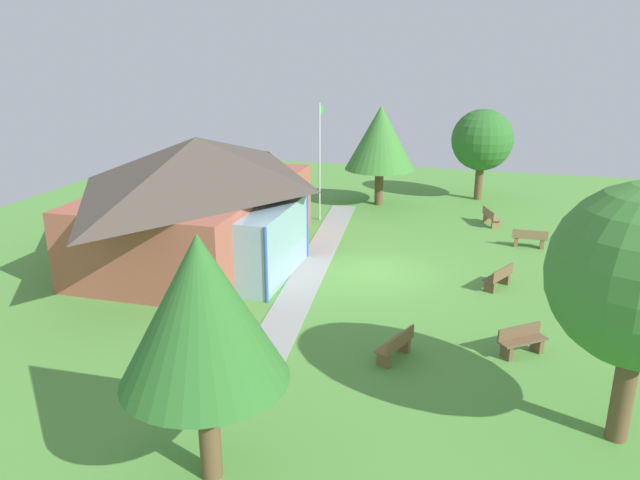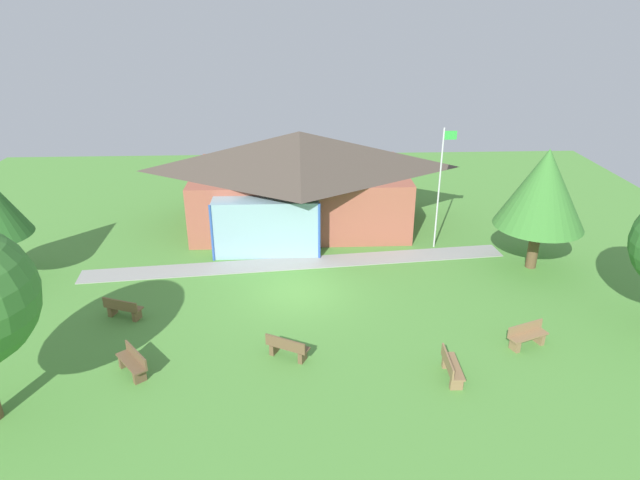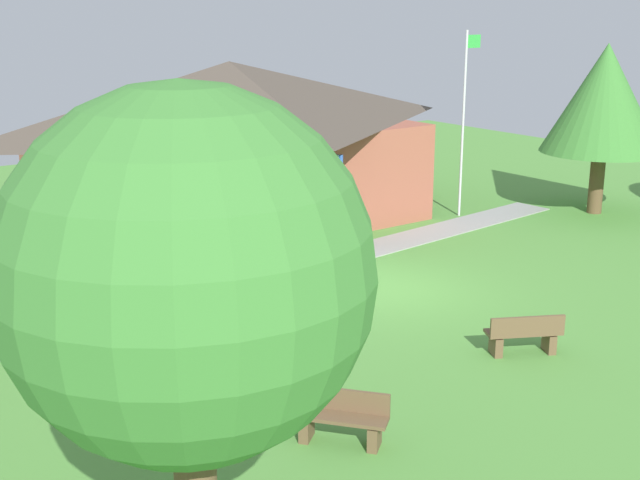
% 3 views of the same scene
% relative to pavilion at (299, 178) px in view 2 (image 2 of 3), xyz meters
% --- Properties ---
extents(ground_plane, '(44.00, 44.00, 0.00)m').
position_rel_pavilion_xyz_m(ground_plane, '(-0.11, -7.52, -2.60)').
color(ground_plane, '#54933D').
extents(pavilion, '(11.94, 8.23, 5.02)m').
position_rel_pavilion_xyz_m(pavilion, '(0.00, 0.00, 0.00)').
color(pavilion, '#A35642').
rests_on(pavilion, ground_plane).
extents(footpath, '(19.44, 3.22, 0.03)m').
position_rel_pavilion_xyz_m(footpath, '(-0.11, -4.80, -2.58)').
color(footpath, '#999993').
rests_on(footpath, ground_plane).
extents(flagpole, '(0.64, 0.08, 5.89)m').
position_rel_pavilion_xyz_m(flagpole, '(6.60, -3.25, 0.64)').
color(flagpole, silver).
rests_on(flagpole, ground_plane).
extents(bench_front_center, '(1.53, 1.09, 0.84)m').
position_rel_pavilion_xyz_m(bench_front_center, '(-0.54, -12.07, -2.20)').
color(bench_front_center, brown).
rests_on(bench_front_center, ground_plane).
extents(bench_front_left, '(1.28, 1.45, 0.84)m').
position_rel_pavilion_xyz_m(bench_front_left, '(-5.56, -12.68, -2.20)').
color(bench_front_left, brown).
rests_on(bench_front_left, ground_plane).
extents(bench_mid_left, '(1.56, 0.95, 0.84)m').
position_rel_pavilion_xyz_m(bench_mid_left, '(-6.83, -9.22, -2.20)').
color(bench_mid_left, brown).
rests_on(bench_mid_left, ground_plane).
extents(bench_front_right, '(0.47, 1.51, 0.84)m').
position_rel_pavilion_xyz_m(bench_front_right, '(4.73, -13.41, -2.20)').
color(bench_front_right, olive).
rests_on(bench_front_right, ground_plane).
extents(bench_lawn_far_right, '(1.56, 0.96, 0.84)m').
position_rel_pavilion_xyz_m(bench_lawn_far_right, '(7.86, -11.74, -2.20)').
color(bench_lawn_far_right, olive).
rests_on(bench_lawn_far_right, ground_plane).
extents(tree_east_hedge, '(3.86, 3.86, 5.50)m').
position_rel_pavilion_xyz_m(tree_east_hedge, '(10.46, -5.62, 1.14)').
color(tree_east_hedge, brown).
rests_on(tree_east_hedge, ground_plane).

